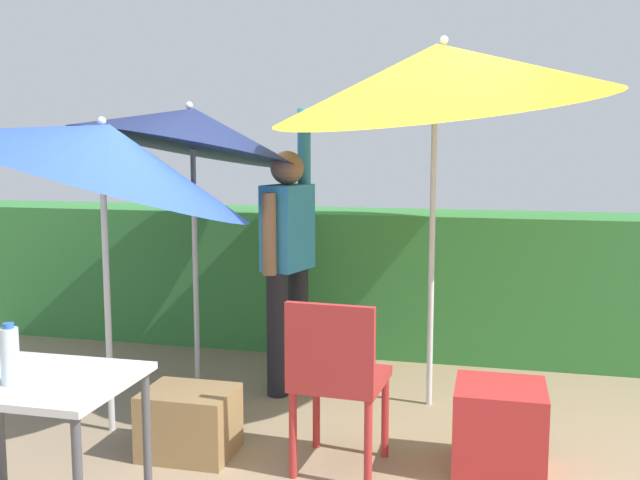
{
  "coord_description": "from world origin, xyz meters",
  "views": [
    {
      "loc": [
        0.96,
        -3.66,
        1.63
      ],
      "look_at": [
        0.0,
        0.3,
        1.1
      ],
      "focal_mm": 40.58,
      "sensor_mm": 36.0,
      "label": 1
    }
  ],
  "objects_px": {
    "umbrella_orange": "(102,152)",
    "folding_table": "(32,398)",
    "umbrella_rainbow": "(191,129)",
    "person_vendor": "(288,252)",
    "chair_plastic": "(337,374)",
    "bottle_water": "(10,355)",
    "crate_cardboard": "(189,422)",
    "umbrella_yellow": "(439,75)",
    "cooler_box": "(499,429)"
  },
  "relations": [
    {
      "from": "crate_cardboard",
      "to": "chair_plastic",
      "type": "bearing_deg",
      "value": -1.82
    },
    {
      "from": "crate_cardboard",
      "to": "umbrella_orange",
      "type": "bearing_deg",
      "value": 157.83
    },
    {
      "from": "umbrella_orange",
      "to": "umbrella_yellow",
      "type": "bearing_deg",
      "value": 24.21
    },
    {
      "from": "person_vendor",
      "to": "umbrella_rainbow",
      "type": "bearing_deg",
      "value": 178.75
    },
    {
      "from": "umbrella_yellow",
      "to": "person_vendor",
      "type": "distance_m",
      "value": 1.48
    },
    {
      "from": "crate_cardboard",
      "to": "bottle_water",
      "type": "xyz_separation_m",
      "value": [
        -0.24,
        -1.08,
        0.66
      ]
    },
    {
      "from": "umbrella_orange",
      "to": "bottle_water",
      "type": "xyz_separation_m",
      "value": [
        0.35,
        -1.32,
        -0.76
      ]
    },
    {
      "from": "folding_table",
      "to": "umbrella_orange",
      "type": "bearing_deg",
      "value": 106.53
    },
    {
      "from": "umbrella_orange",
      "to": "umbrella_yellow",
      "type": "height_order",
      "value": "umbrella_yellow"
    },
    {
      "from": "cooler_box",
      "to": "umbrella_orange",
      "type": "bearing_deg",
      "value": 178.44
    },
    {
      "from": "umbrella_orange",
      "to": "folding_table",
      "type": "height_order",
      "value": "umbrella_orange"
    },
    {
      "from": "umbrella_yellow",
      "to": "cooler_box",
      "type": "distance_m",
      "value": 2.06
    },
    {
      "from": "umbrella_rainbow",
      "to": "umbrella_yellow",
      "type": "height_order",
      "value": "umbrella_yellow"
    },
    {
      "from": "umbrella_rainbow",
      "to": "folding_table",
      "type": "distance_m",
      "value": 2.41
    },
    {
      "from": "chair_plastic",
      "to": "umbrella_orange",
      "type": "bearing_deg",
      "value": 169.16
    },
    {
      "from": "bottle_water",
      "to": "umbrella_yellow",
      "type": "bearing_deg",
      "value": 55.94
    },
    {
      "from": "cooler_box",
      "to": "umbrella_yellow",
      "type": "bearing_deg",
      "value": 115.02
    },
    {
      "from": "bottle_water",
      "to": "crate_cardboard",
      "type": "bearing_deg",
      "value": 77.26
    },
    {
      "from": "umbrella_yellow",
      "to": "folding_table",
      "type": "height_order",
      "value": "umbrella_yellow"
    },
    {
      "from": "umbrella_rainbow",
      "to": "chair_plastic",
      "type": "relative_size",
      "value": 2.35
    },
    {
      "from": "umbrella_orange",
      "to": "bottle_water",
      "type": "height_order",
      "value": "umbrella_orange"
    },
    {
      "from": "umbrella_rainbow",
      "to": "person_vendor",
      "type": "bearing_deg",
      "value": -1.25
    },
    {
      "from": "umbrella_orange",
      "to": "chair_plastic",
      "type": "xyz_separation_m",
      "value": [
        1.4,
        -0.27,
        -1.09
      ]
    },
    {
      "from": "umbrella_yellow",
      "to": "bottle_water",
      "type": "xyz_separation_m",
      "value": [
        -1.44,
        -2.13,
        -1.21
      ]
    },
    {
      "from": "umbrella_yellow",
      "to": "cooler_box",
      "type": "bearing_deg",
      "value": -64.98
    },
    {
      "from": "chair_plastic",
      "to": "cooler_box",
      "type": "height_order",
      "value": "chair_plastic"
    },
    {
      "from": "person_vendor",
      "to": "bottle_water",
      "type": "bearing_deg",
      "value": -101.8
    },
    {
      "from": "umbrella_yellow",
      "to": "chair_plastic",
      "type": "bearing_deg",
      "value": -109.92
    },
    {
      "from": "crate_cardboard",
      "to": "umbrella_rainbow",
      "type": "bearing_deg",
      "value": 111.71
    },
    {
      "from": "person_vendor",
      "to": "crate_cardboard",
      "type": "bearing_deg",
      "value": -100.9
    },
    {
      "from": "bottle_water",
      "to": "folding_table",
      "type": "bearing_deg",
      "value": 82.43
    },
    {
      "from": "person_vendor",
      "to": "cooler_box",
      "type": "relative_size",
      "value": 4.21
    },
    {
      "from": "cooler_box",
      "to": "folding_table",
      "type": "relative_size",
      "value": 0.56
    },
    {
      "from": "folding_table",
      "to": "bottle_water",
      "type": "height_order",
      "value": "bottle_water"
    },
    {
      "from": "umbrella_rainbow",
      "to": "chair_plastic",
      "type": "bearing_deg",
      "value": -42.9
    },
    {
      "from": "crate_cardboard",
      "to": "bottle_water",
      "type": "distance_m",
      "value": 1.29
    },
    {
      "from": "folding_table",
      "to": "bottle_water",
      "type": "bearing_deg",
      "value": -97.57
    },
    {
      "from": "folding_table",
      "to": "bottle_water",
      "type": "relative_size",
      "value": 3.33
    },
    {
      "from": "crate_cardboard",
      "to": "bottle_water",
      "type": "bearing_deg",
      "value": -102.74
    },
    {
      "from": "chair_plastic",
      "to": "crate_cardboard",
      "type": "bearing_deg",
      "value": 178.18
    },
    {
      "from": "chair_plastic",
      "to": "folding_table",
      "type": "xyz_separation_m",
      "value": [
        -1.04,
        -0.96,
        0.13
      ]
    },
    {
      "from": "umbrella_orange",
      "to": "crate_cardboard",
      "type": "bearing_deg",
      "value": -22.17
    },
    {
      "from": "umbrella_orange",
      "to": "folding_table",
      "type": "xyz_separation_m",
      "value": [
        0.36,
        -1.22,
        -0.96
      ]
    },
    {
      "from": "umbrella_rainbow",
      "to": "crate_cardboard",
      "type": "distance_m",
      "value": 1.99
    },
    {
      "from": "chair_plastic",
      "to": "bottle_water",
      "type": "bearing_deg",
      "value": -134.84
    },
    {
      "from": "chair_plastic",
      "to": "bottle_water",
      "type": "relative_size",
      "value": 3.71
    },
    {
      "from": "bottle_water",
      "to": "umbrella_rainbow",
      "type": "bearing_deg",
      "value": 95.44
    },
    {
      "from": "umbrella_yellow",
      "to": "bottle_water",
      "type": "height_order",
      "value": "umbrella_yellow"
    },
    {
      "from": "umbrella_orange",
      "to": "folding_table",
      "type": "relative_size",
      "value": 2.62
    },
    {
      "from": "folding_table",
      "to": "bottle_water",
      "type": "xyz_separation_m",
      "value": [
        -0.01,
        -0.1,
        0.2
      ]
    }
  ]
}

